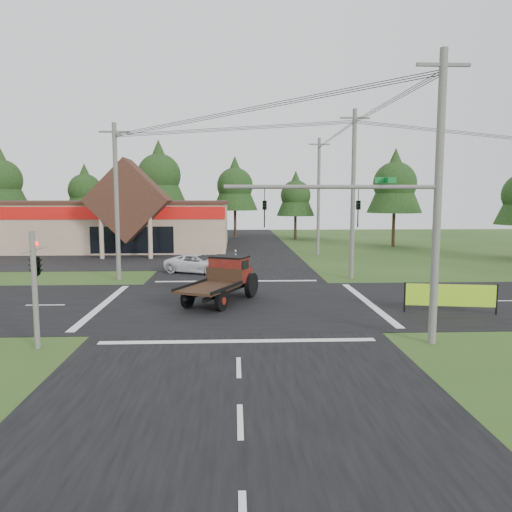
{
  "coord_description": "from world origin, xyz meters",
  "views": [
    {
      "loc": [
        -0.12,
        -25.96,
        5.63
      ],
      "look_at": [
        1.14,
        2.92,
        2.2
      ],
      "focal_mm": 35.0,
      "sensor_mm": 36.0,
      "label": 1
    }
  ],
  "objects": [
    {
      "name": "utility_pole_n",
      "position": [
        8.0,
        22.0,
        5.74
      ],
      "size": [
        2.0,
        0.3,
        11.2
      ],
      "color": "#595651",
      "rests_on": "ground"
    },
    {
      "name": "tree_row_d",
      "position": [
        0.0,
        42.0,
        7.38
      ],
      "size": [
        6.16,
        6.16,
        11.11
      ],
      "color": "#332316",
      "rests_on": "ground"
    },
    {
      "name": "road_ew",
      "position": [
        0.0,
        0.0,
        0.01
      ],
      "size": [
        120.0,
        12.0,
        0.02
      ],
      "primitive_type": "cube",
      "color": "black",
      "rests_on": "ground"
    },
    {
      "name": "utility_pole_ne",
      "position": [
        8.0,
        8.0,
        5.89
      ],
      "size": [
        2.0,
        0.3,
        11.5
      ],
      "color": "#595651",
      "rests_on": "ground"
    },
    {
      "name": "traffic_signal_corner",
      "position": [
        -7.5,
        -7.32,
        3.52
      ],
      "size": [
        0.53,
        2.48,
        4.4
      ],
      "color": "#595651",
      "rests_on": "ground"
    },
    {
      "name": "cvs_building",
      "position": [
        -15.7,
        29.57,
        2.78
      ],
      "size": [
        30.4,
        18.2,
        9.19
      ],
      "color": "tan",
      "rests_on": "ground"
    },
    {
      "name": "parking_apron",
      "position": [
        -14.0,
        19.0,
        0.01
      ],
      "size": [
        28.0,
        14.0,
        0.02
      ],
      "primitive_type": "cube",
      "color": "black",
      "rests_on": "ground"
    },
    {
      "name": "ground",
      "position": [
        0.0,
        0.0,
        0.0
      ],
      "size": [
        120.0,
        120.0,
        0.0
      ],
      "primitive_type": "plane",
      "color": "#284719",
      "rests_on": "ground"
    },
    {
      "name": "tree_row_b",
      "position": [
        -20.0,
        42.0,
        6.7
      ],
      "size": [
        5.6,
        5.6,
        10.1
      ],
      "color": "#332316",
      "rests_on": "ground"
    },
    {
      "name": "tree_row_e",
      "position": [
        8.0,
        40.0,
        6.03
      ],
      "size": [
        5.04,
        5.04,
        9.09
      ],
      "color": "#332316",
      "rests_on": "ground"
    },
    {
      "name": "utility_pole_nw",
      "position": [
        -8.0,
        8.0,
        5.39
      ],
      "size": [
        2.0,
        0.3,
        10.5
      ],
      "color": "#595651",
      "rests_on": "ground"
    },
    {
      "name": "tree_row_a",
      "position": [
        -30.0,
        40.0,
        8.05
      ],
      "size": [
        6.72,
        6.72,
        12.12
      ],
      "color": "#332316",
      "rests_on": "ground"
    },
    {
      "name": "traffic_signal_mast",
      "position": [
        5.82,
        -7.5,
        4.43
      ],
      "size": [
        8.12,
        0.24,
        7.0
      ],
      "color": "#595651",
      "rests_on": "ground"
    },
    {
      "name": "antique_flatbed_truck",
      "position": [
        -0.92,
        0.24,
        1.22
      ],
      "size": [
        4.52,
        6.24,
        2.44
      ],
      "primitive_type": null,
      "rotation": [
        0.0,
        0.0,
        -0.44
      ],
      "color": "#560C0F",
      "rests_on": "ground"
    },
    {
      "name": "tree_side_ne",
      "position": [
        18.0,
        30.0,
        7.38
      ],
      "size": [
        6.16,
        6.16,
        11.11
      ],
      "color": "#332316",
      "rests_on": "ground"
    },
    {
      "name": "utility_pole_nr",
      "position": [
        7.5,
        -7.5,
        5.64
      ],
      "size": [
        2.0,
        0.3,
        11.0
      ],
      "color": "#595651",
      "rests_on": "ground"
    },
    {
      "name": "white_pickup",
      "position": [
        -2.79,
        10.98,
        0.7
      ],
      "size": [
        5.56,
        4.18,
        1.4
      ],
      "primitive_type": "imported",
      "rotation": [
        0.0,
        0.0,
        1.15
      ],
      "color": "white",
      "rests_on": "ground"
    },
    {
      "name": "road_ns",
      "position": [
        0.0,
        0.0,
        0.01
      ],
      "size": [
        12.0,
        120.0,
        0.02
      ],
      "primitive_type": "cube",
      "color": "black",
      "rests_on": "ground"
    },
    {
      "name": "tree_row_c",
      "position": [
        -10.0,
        41.0,
        8.72
      ],
      "size": [
        7.28,
        7.28,
        13.13
      ],
      "color": "#332316",
      "rests_on": "ground"
    },
    {
      "name": "roadside_banner",
      "position": [
        10.3,
        -2.71,
        0.75
      ],
      "size": [
        4.34,
        0.88,
        1.5
      ],
      "primitive_type": null,
      "rotation": [
        0.0,
        0.0,
        -0.17
      ],
      "color": "#8DCA1A",
      "rests_on": "ground"
    }
  ]
}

